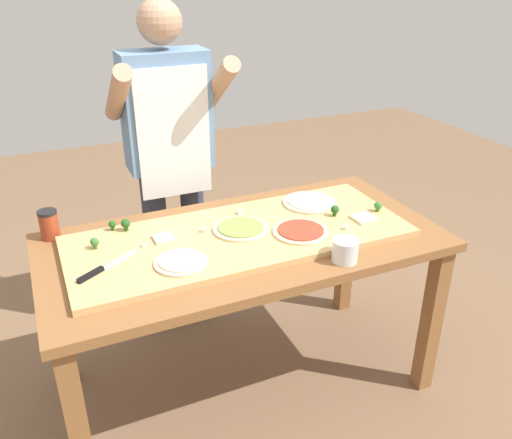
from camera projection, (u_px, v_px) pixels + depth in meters
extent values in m
plane|color=brown|center=(245.00, 382.00, 2.53)|extent=(8.00, 8.00, 0.00)
cube|color=brown|center=(79.00, 431.00, 1.80)|extent=(0.07, 0.07, 0.74)
cube|color=brown|center=(431.00, 320.00, 2.36)|extent=(0.07, 0.07, 0.74)
cube|color=brown|center=(58.00, 318.00, 2.37)|extent=(0.07, 0.07, 0.74)
cube|color=brown|center=(346.00, 250.00, 2.93)|extent=(0.07, 0.07, 0.74)
cube|color=brown|center=(243.00, 243.00, 2.19)|extent=(1.64, 0.81, 0.04)
cube|color=tan|center=(240.00, 236.00, 2.18)|extent=(1.39, 0.55, 0.03)
cube|color=#B7BABF|center=(120.00, 260.00, 1.97)|extent=(0.15, 0.11, 0.00)
cube|color=black|center=(91.00, 275.00, 1.87)|extent=(0.10, 0.07, 0.02)
cylinder|color=beige|center=(310.00, 202.00, 2.43)|extent=(0.25, 0.25, 0.01)
cylinder|color=silver|center=(310.00, 201.00, 2.43)|extent=(0.20, 0.20, 0.01)
cylinder|color=beige|center=(240.00, 229.00, 2.19)|extent=(0.23, 0.23, 0.01)
cylinder|color=#899E4C|center=(240.00, 227.00, 2.19)|extent=(0.19, 0.19, 0.01)
cylinder|color=beige|center=(301.00, 232.00, 2.17)|extent=(0.23, 0.23, 0.01)
cylinder|color=#BC3D28|center=(301.00, 230.00, 2.16)|extent=(0.19, 0.19, 0.01)
cylinder|color=beige|center=(181.00, 262.00, 1.95)|extent=(0.20, 0.20, 0.01)
cylinder|color=beige|center=(181.00, 261.00, 1.94)|extent=(0.16, 0.16, 0.01)
cube|color=beige|center=(364.00, 218.00, 2.28)|extent=(0.10, 0.10, 0.01)
cube|color=beige|center=(164.00, 238.00, 2.12)|extent=(0.08, 0.08, 0.01)
cylinder|color=#2C5915|center=(113.00, 228.00, 2.19)|extent=(0.01, 0.01, 0.02)
sphere|color=#23561E|center=(112.00, 224.00, 2.18)|extent=(0.03, 0.03, 0.03)
cylinder|color=#2C5915|center=(126.00, 228.00, 2.18)|extent=(0.02, 0.02, 0.02)
sphere|color=#23561E|center=(126.00, 223.00, 2.17)|extent=(0.04, 0.04, 0.04)
cylinder|color=#3F7220|center=(377.00, 210.00, 2.35)|extent=(0.02, 0.02, 0.02)
sphere|color=#38752D|center=(378.00, 206.00, 2.34)|extent=(0.04, 0.04, 0.04)
cylinder|color=#2C5915|center=(335.00, 214.00, 2.31)|extent=(0.02, 0.02, 0.02)
sphere|color=#23561E|center=(335.00, 209.00, 2.30)|extent=(0.04, 0.04, 0.04)
cylinder|color=#3F7220|center=(95.00, 247.00, 2.05)|extent=(0.02, 0.02, 0.02)
sphere|color=#38752D|center=(95.00, 242.00, 2.04)|extent=(0.03, 0.03, 0.03)
cube|color=white|center=(203.00, 230.00, 2.17)|extent=(0.02, 0.02, 0.02)
cube|color=silver|center=(143.00, 245.00, 2.06)|extent=(0.02, 0.02, 0.01)
cube|color=white|center=(346.00, 228.00, 2.19)|extent=(0.02, 0.02, 0.02)
cube|color=white|center=(239.00, 212.00, 2.33)|extent=(0.02, 0.02, 0.02)
cylinder|color=white|center=(345.00, 251.00, 2.00)|extent=(0.10, 0.10, 0.09)
cylinder|color=white|center=(345.00, 255.00, 2.01)|extent=(0.09, 0.09, 0.05)
cylinder|color=#99381E|center=(49.00, 226.00, 2.16)|extent=(0.08, 0.08, 0.11)
cylinder|color=black|center=(47.00, 212.00, 2.14)|extent=(0.08, 0.08, 0.01)
cylinder|color=#333847|center=(158.00, 250.00, 2.77)|extent=(0.12, 0.12, 0.90)
cylinder|color=#333847|center=(195.00, 242.00, 2.84)|extent=(0.12, 0.12, 0.90)
cube|color=#6689B2|center=(166.00, 111.00, 2.48)|extent=(0.40, 0.20, 0.55)
cube|color=white|center=(174.00, 134.00, 2.43)|extent=(0.34, 0.01, 0.60)
cylinder|color=tan|center=(118.00, 94.00, 2.26)|extent=(0.08, 0.39, 0.31)
cylinder|color=tan|center=(219.00, 85.00, 2.43)|extent=(0.08, 0.39, 0.31)
sphere|color=tan|center=(159.00, 21.00, 2.31)|extent=(0.20, 0.20, 0.20)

